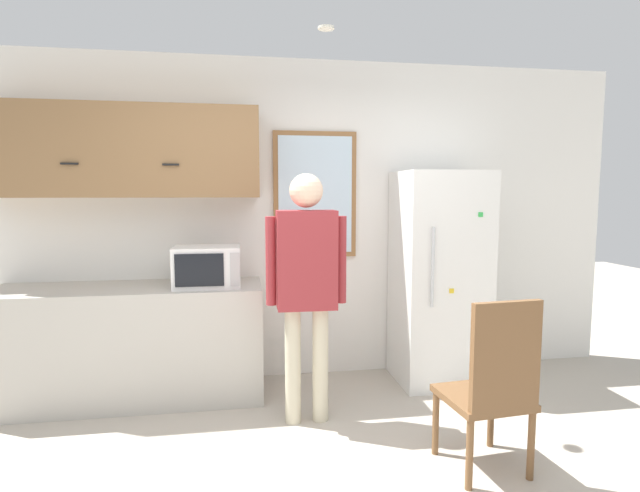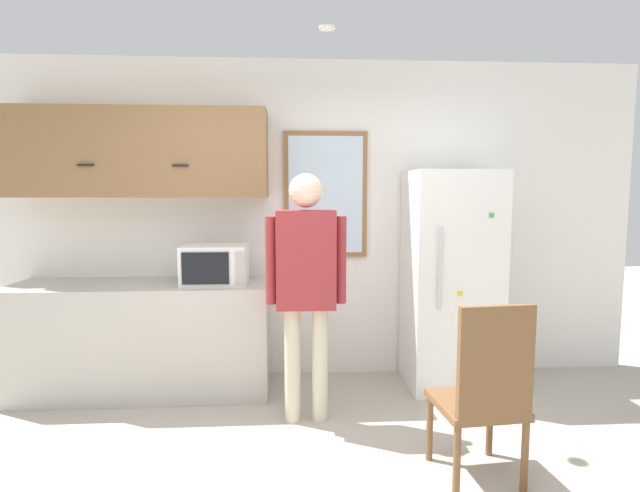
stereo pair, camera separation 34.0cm
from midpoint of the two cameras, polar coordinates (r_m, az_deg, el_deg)
back_wall at (r=4.29m, az=-0.97°, el=2.88°), size 6.00×0.06×2.70m
counter at (r=4.22m, az=-17.48°, el=-10.02°), size 2.00×0.65×0.88m
upper_cabinets at (r=4.20m, az=-17.67°, el=10.07°), size 2.00×0.39×0.69m
microwave at (r=3.92m, az=-9.51°, el=-2.15°), size 0.50×0.38×0.31m
person at (r=3.39m, az=1.26°, el=-3.12°), size 0.55×0.23×1.72m
refrigerator at (r=4.26m, az=16.92°, el=-3.73°), size 0.70×0.66×1.77m
chair at (r=2.97m, az=21.59°, el=-15.09°), size 0.48×0.48×1.02m
window at (r=4.27m, az=2.92°, el=5.87°), size 0.71×0.05×1.07m
ceiling_light at (r=3.61m, az=3.75°, el=23.67°), size 0.11×0.11×0.01m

